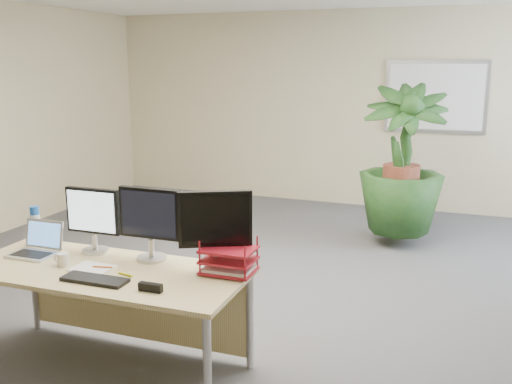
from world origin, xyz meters
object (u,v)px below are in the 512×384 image
at_px(floor_plant, 401,178).
at_px(laptop, 38,246).
at_px(desk, 114,285).
at_px(monitor_left, 93,216).
at_px(monitor_right, 150,219).

relative_size(floor_plant, laptop, 4.89).
xyz_separation_m(desk, laptop, (-0.60, -0.00, 0.20)).
relative_size(floor_plant, monitor_left, 3.32).
height_order(monitor_left, monitor_right, monitor_right).
bearing_deg(laptop, monitor_right, 12.10).
height_order(floor_plant, monitor_right, floor_plant).
distance_m(floor_plant, monitor_right, 3.40).
height_order(monitor_right, laptop, monitor_right).
bearing_deg(monitor_left, monitor_right, 0.47).
bearing_deg(desk, monitor_left, 146.94).
bearing_deg(floor_plant, monitor_left, -118.38).
height_order(desk, monitor_right, monitor_right).
relative_size(desk, floor_plant, 1.24).
relative_size(desk, monitor_left, 4.10).
height_order(desk, laptop, laptop).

